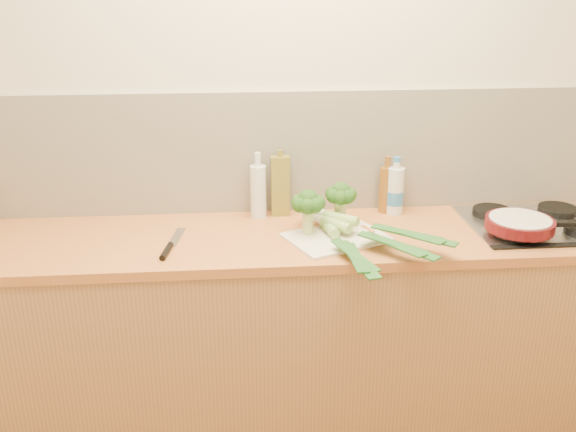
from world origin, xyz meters
The scene contains 15 objects.
room_shell centered at (0.00, 1.49, 1.17)m, with size 3.50×3.50×3.50m.
counter centered at (0.00, 1.20, 0.45)m, with size 3.20×0.62×0.90m.
gas_hob centered at (1.02, 1.20, 0.91)m, with size 0.58×0.50×0.04m.
chopping_board centered at (0.15, 1.14, 0.91)m, with size 0.38×0.28×0.01m, color white.
broccoli_left centered at (0.03, 1.18, 1.04)m, with size 0.14×0.14×0.19m.
broccoli_right centered at (0.18, 1.25, 1.04)m, with size 0.13×0.13×0.19m.
leek_front centered at (0.13, 1.11, 0.93)m, with size 0.18×0.69×0.04m.
leek_mid centered at (0.20, 1.11, 0.95)m, with size 0.46×0.54×0.04m.
leek_back centered at (0.23, 1.14, 0.97)m, with size 0.56×0.48×0.04m.
chefs_knife centered at (-0.52, 1.08, 0.91)m, with size 0.08×0.33×0.02m.
skillet centered at (0.89, 1.08, 0.96)m, with size 0.40×0.27×0.05m.
oil_tin centered at (-0.06, 1.43, 1.04)m, with size 0.08×0.05×0.30m.
glass_bottle centered at (-0.16, 1.42, 1.02)m, with size 0.07×0.07×0.29m.
amber_bottle centered at (0.42, 1.43, 1.01)m, with size 0.06×0.06×0.26m.
water_bottle centered at (0.45, 1.41, 1.00)m, with size 0.08×0.08×0.24m.
Camera 1 is at (-0.25, -1.24, 1.92)m, focal length 40.00 mm.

